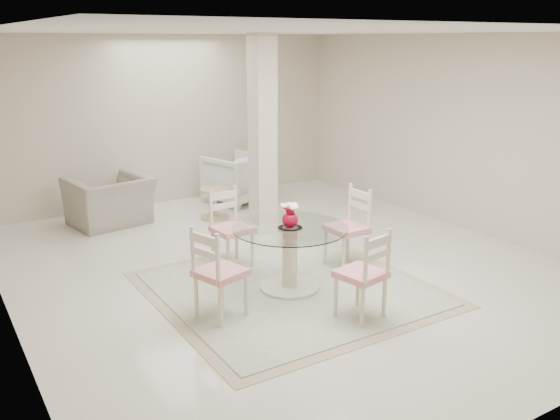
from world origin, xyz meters
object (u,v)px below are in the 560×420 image
column (263,136)px  dining_chair_west (215,267)px  recliner_taupe (110,201)px  armchair_white (236,178)px  dining_table (290,258)px  side_table (215,205)px  red_vase (290,215)px  dining_chair_north (229,222)px  dining_chair_east (351,221)px  dining_chair_south (367,268)px

column → dining_chair_west: (-1.80, -2.19, -0.80)m
recliner_taupe → armchair_white: (2.15, 0.14, 0.05)m
dining_table → side_table: 2.88m
red_vase → dining_chair_west: 1.06m
armchair_white → side_table: armchair_white is taller
recliner_taupe → side_table: (1.43, -0.53, -0.14)m
recliner_taupe → dining_chair_north: bearing=96.9°
column → armchair_white: 1.86m
dining_table → armchair_white: size_ratio=1.39×
red_vase → dining_chair_east: bearing=12.2°
red_vase → dining_chair_west: bearing=-166.8°
column → dining_chair_west: column is taller
dining_chair_west → dining_chair_south: (1.22, -0.76, -0.02)m
recliner_taupe → red_vase: bearing=95.5°
dining_chair_west → recliner_taupe: dining_chair_west is taller
dining_table → side_table: (0.48, 2.84, -0.15)m
column → dining_chair_south: column is taller
column → armchair_white: size_ratio=3.05×
red_vase → recliner_taupe: (-0.95, 3.37, -0.49)m
dining_table → red_vase: 0.48m
armchair_white → side_table: bearing=26.0°
dining_chair_east → dining_chair_west: bearing=-79.0°
column → recliner_taupe: (-1.76, 1.42, -1.00)m
dining_chair_north → recliner_taupe: bearing=101.8°
red_vase → dining_chair_north: size_ratio=0.26×
dining_table → dining_chair_west: 1.03m
red_vase → dining_table: bearing=161.6°
dining_chair_north → side_table: (0.70, 1.85, -0.33)m
dining_table → armchair_white: 3.71m
dining_chair_north → recliner_taupe: (-0.73, 2.38, -0.19)m
red_vase → side_table: size_ratio=0.58×
dining_chair_south → side_table: (0.26, 3.83, -0.32)m
dining_chair_north → side_table: 2.00m
dining_chair_west → armchair_white: size_ratio=1.17×
dining_chair_south → red_vase: bearing=-88.2°
dining_chair_west → armchair_white: dining_chair_west is taller
dining_chair_south → armchair_white: bearing=-113.2°
red_vase → side_table: (0.48, 2.84, -0.63)m
dining_table → dining_chair_south: 1.03m
dining_chair_north → armchair_white: 2.89m
dining_chair_north → dining_chair_south: 2.03m
red_vase → recliner_taupe: size_ratio=0.24×
column → recliner_taupe: column is taller
dining_table → dining_chair_north: (-0.22, 0.99, 0.18)m
dining_chair_east → dining_table: bearing=-79.5°
recliner_taupe → armchair_white: 2.16m
dining_table → recliner_taupe: (-0.95, 3.37, -0.01)m
recliner_taupe → armchair_white: bearing=173.5°
dining_chair_north → armchair_white: size_ratio=1.16×
dining_chair_east → dining_chair_north: bearing=-124.4°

